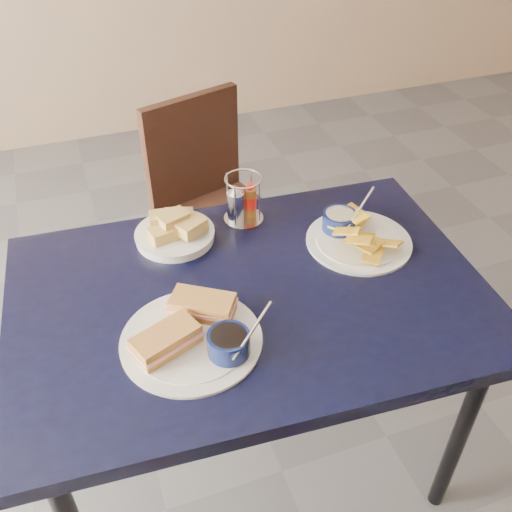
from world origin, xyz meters
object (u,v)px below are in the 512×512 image
object	(u,v)px
plantain_plate	(353,234)
condiment_caddy	(242,202)
bread_basket	(175,231)
dining_table	(250,313)
sandwich_plate	(195,333)
chair_far	(214,192)

from	to	relation	value
plantain_plate	condiment_caddy	bearing A→B (deg)	143.03
bread_basket	condiment_caddy	xyz separation A→B (m)	(0.19, 0.03, 0.03)
plantain_plate	bread_basket	bearing A→B (deg)	160.12
plantain_plate	bread_basket	size ratio (longest dim) A/B	1.34
dining_table	plantain_plate	bearing A→B (deg)	17.36
sandwich_plate	bread_basket	size ratio (longest dim) A/B	1.54
chair_far	bread_basket	distance (m)	0.72
dining_table	sandwich_plate	size ratio (longest dim) A/B	3.68
chair_far	condiment_caddy	size ratio (longest dim) A/B	6.15
dining_table	chair_far	distance (m)	0.89
dining_table	bread_basket	size ratio (longest dim) A/B	5.68
chair_far	bread_basket	world-z (taller)	chair_far
sandwich_plate	condiment_caddy	xyz separation A→B (m)	(0.24, 0.39, 0.03)
dining_table	chair_far	xyz separation A→B (m)	(0.15, 0.86, -0.20)
bread_basket	plantain_plate	bearing A→B (deg)	-19.88
chair_far	plantain_plate	world-z (taller)	plantain_plate
plantain_plate	bread_basket	world-z (taller)	plantain_plate
bread_basket	condiment_caddy	distance (m)	0.20
chair_far	bread_basket	bearing A→B (deg)	-114.07
dining_table	sandwich_plate	distance (m)	0.22
sandwich_plate	condiment_caddy	bearing A→B (deg)	58.85
dining_table	chair_far	world-z (taller)	chair_far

